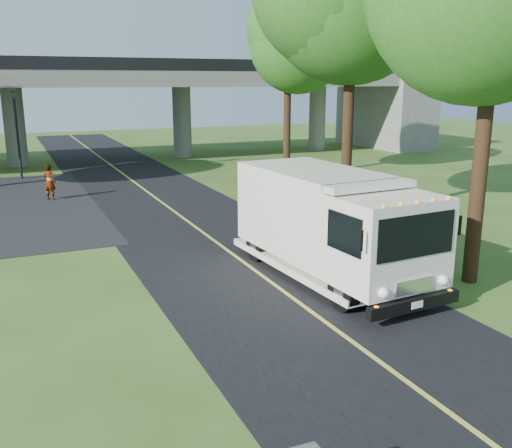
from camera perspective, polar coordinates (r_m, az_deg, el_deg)
ground at (r=14.32m, az=7.17°, el=-9.95°), size 120.00×120.00×0.00m
road at (r=22.98m, az=-5.73°, el=-0.58°), size 7.00×90.00×0.02m
lane_line at (r=22.97m, az=-5.73°, el=-0.53°), size 0.12×90.00×0.01m
overpass at (r=43.70m, az=-15.20°, el=12.00°), size 54.00×10.00×7.30m
traffic_signal at (r=37.25m, az=-22.81°, el=9.02°), size 0.18×0.22×5.20m
tree_right_far at (r=34.99m, az=3.68°, el=18.17°), size 5.77×5.67×10.99m
step_van at (r=17.13m, az=7.40°, el=0.23°), size 3.29×7.78×3.20m
pedestrian at (r=30.33m, az=-19.94°, el=3.96°), size 0.79×0.75×1.81m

